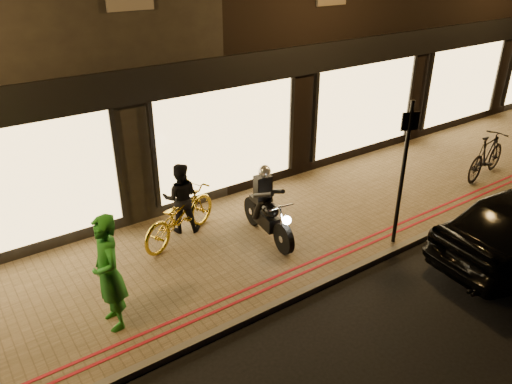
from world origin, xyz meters
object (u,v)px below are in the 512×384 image
at_px(motorcycle, 267,211).
at_px(person_green, 108,273).
at_px(sign_post, 404,167).
at_px(bicycle_gold, 179,215).

xyz_separation_m(motorcycle, person_green, (-3.59, -0.77, 0.37)).
xyz_separation_m(sign_post, bicycle_gold, (-3.56, 2.63, -1.12)).
bearing_deg(bicycle_gold, sign_post, -149.74).
distance_m(sign_post, person_green, 5.75).
height_order(bicycle_gold, person_green, person_green).
bearing_deg(motorcycle, person_green, -160.90).
relative_size(motorcycle, bicycle_gold, 0.92).
height_order(motorcycle, sign_post, sign_post).
height_order(motorcycle, person_green, person_green).
bearing_deg(motorcycle, sign_post, -32.17).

